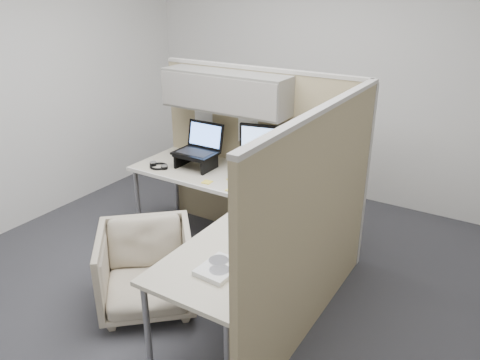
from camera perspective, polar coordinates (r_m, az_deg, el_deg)
The scene contains 20 objects.
ground at distance 4.00m, azimuth -3.18°, elevation -12.20°, with size 4.50×4.50×0.00m, color #302F34.
partition_back at distance 4.26m, azimuth 0.49°, elevation 6.55°, with size 2.00×0.36×1.63m.
partition_right at distance 3.15m, azimuth 9.40°, elevation -5.45°, with size 0.07×2.03×1.63m.
desk at distance 3.68m, azimuth -0.69°, elevation -3.06°, with size 2.00×1.98×0.73m.
office_chair at distance 3.62m, azimuth -11.36°, elevation -10.18°, with size 0.68×0.64×0.70m, color #BEB797.
monitor_left at distance 4.01m, azimuth 3.01°, elevation 4.07°, with size 0.44×0.20×0.47m.
monitor_right at distance 3.74m, azimuth 9.13°, elevation 2.36°, with size 0.38×0.28×0.47m.
laptop_station at distance 4.28m, azimuth -5.15°, elevation 3.52°, with size 0.38×0.33×0.40m.
keyboard at distance 3.76m, azimuth 2.43°, elevation -1.57°, with size 0.42×0.14×0.02m, color black.
mouse at distance 3.56m, azimuth 7.03°, elevation -3.03°, with size 0.11×0.07×0.04m, color black.
travel_mug at distance 3.94m, azimuth 5.46°, elevation 0.67°, with size 0.08×0.08×0.17m.
soda_can_green at distance 3.56m, azimuth 7.97°, elevation -2.39°, with size 0.07×0.07×0.12m, color #B21E1E.
soda_can_silver at distance 3.72m, azimuth 7.58°, elevation -1.20°, with size 0.07×0.07×0.12m, color black.
sticky_note_c at distance 4.33m, azimuth -3.74°, elevation 1.69°, with size 0.08×0.08×0.01m, color yellow.
sticky_note_a at distance 3.98m, azimuth -4.04°, elevation -0.25°, with size 0.08×0.08×0.01m, color yellow.
sticky_note_b at distance 3.83m, azimuth -1.05°, elevation -1.21°, with size 0.08×0.08×0.01m, color yellow.
sticky_note_d at distance 4.03m, azimuth -0.97°, elevation 0.07°, with size 0.08×0.08×0.01m, color yellow.
headphones at distance 4.36m, azimuth -9.89°, elevation 1.69°, with size 0.21×0.18×0.03m.
paper_stack at distance 2.81m, azimuth -2.52°, elevation -10.70°, with size 0.22×0.27×0.03m.
desk_clock at distance 3.04m, azimuth 3.05°, elevation -7.10°, with size 0.06×0.11×0.10m.
Camera 1 is at (1.91, -2.66, 2.30)m, focal length 35.00 mm.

